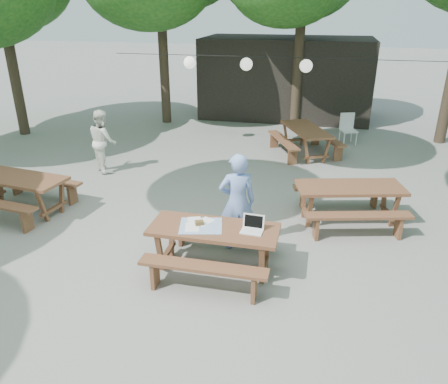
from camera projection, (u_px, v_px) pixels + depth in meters
ground at (192, 256)px, 7.37m from camera, size 80.00×80.00×0.00m
pavilion at (286, 77)px, 16.10m from camera, size 6.00×3.00×2.80m
main_picnic_table at (214, 248)px, 6.86m from camera, size 2.00×1.58×0.75m
picnic_table_nw at (20, 193)px, 8.83m from camera, size 2.09×1.81×0.75m
picnic_table_ne at (348, 203)px, 8.39m from camera, size 2.23×2.00×0.75m
picnic_table_far_e at (305, 141)px, 12.18m from camera, size 2.24×2.39×0.75m
woman at (237, 202)px, 7.32m from camera, size 0.73×0.60×1.71m
second_person at (103, 141)px, 10.85m from camera, size 0.95×0.95×1.56m
plastic_chair at (348, 135)px, 13.17m from camera, size 0.56×0.56×0.90m
laptop at (253, 227)px, 6.61m from camera, size 0.34×0.28×0.24m
tabletop_clutter at (200, 225)px, 6.77m from camera, size 0.75×0.68×0.08m
paper_lanterns at (247, 64)px, 11.81m from camera, size 9.00×0.34×0.38m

